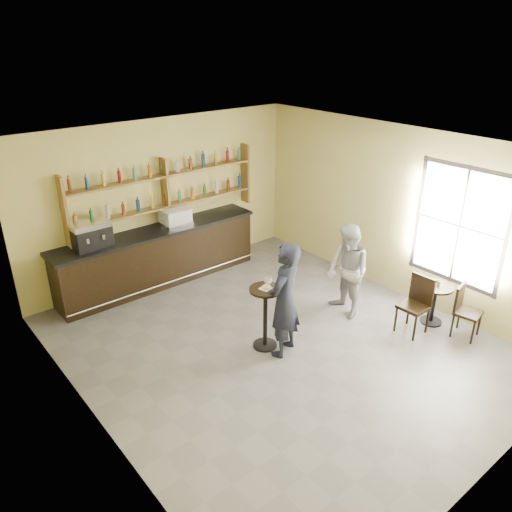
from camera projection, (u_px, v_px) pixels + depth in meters
floor at (277, 344)px, 8.21m from camera, size 7.00×7.00×0.00m
ceiling at (282, 150)px, 6.87m from camera, size 7.00×7.00×0.00m
wall_back at (163, 199)px, 9.99m from camera, size 7.00×0.00×7.00m
wall_front at (508, 366)px, 5.08m from camera, size 7.00×0.00×7.00m
wall_left at (88, 324)px, 5.81m from camera, size 0.00×7.00×7.00m
wall_right at (399, 213)px, 9.27m from camera, size 0.00×7.00×7.00m
window_pane at (460, 226)px, 8.38m from camera, size 0.00×2.00×2.00m
window_frame at (459, 226)px, 8.38m from camera, size 0.04×1.70×2.10m
shelf_unit at (165, 191)px, 9.81m from camera, size 4.00×0.26×1.40m
liquor_bottles at (165, 182)px, 9.74m from camera, size 3.68×0.10×1.00m
bar_counter at (159, 257)px, 9.96m from camera, size 4.23×0.83×1.15m
espresso_machine at (91, 235)px, 8.87m from camera, size 0.68×0.46×0.47m
pastry_case at (175, 217)px, 9.90m from camera, size 0.60×0.50×0.33m
pedestal_table at (265, 318)px, 7.94m from camera, size 0.65×0.65×1.06m
napkin at (265, 288)px, 7.72m from camera, size 0.20×0.20×0.00m
donut at (266, 287)px, 7.70m from camera, size 0.16×0.16×0.05m
cup_pedestal at (268, 281)px, 7.85m from camera, size 0.15×0.15×0.10m
man_main at (284, 300)px, 7.63m from camera, size 0.81×0.67×1.88m
cafe_table at (433, 304)px, 8.67m from camera, size 0.69×0.69×0.72m
cup_cafe at (439, 283)px, 8.53m from camera, size 0.09×0.09×0.09m
chair_west at (413, 306)px, 8.32m from camera, size 0.44×0.44×1.01m
chair_south at (468, 312)px, 8.23m from camera, size 0.47×0.47×0.91m
patron_second at (348, 271)px, 8.72m from camera, size 0.82×0.95×1.71m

